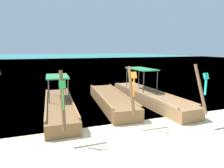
{
  "coord_description": "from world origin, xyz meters",
  "views": [
    {
      "loc": [
        -3.16,
        -5.77,
        3.09
      ],
      "look_at": [
        0.0,
        3.41,
        1.31
      ],
      "focal_mm": 30.95,
      "sensor_mm": 36.0,
      "label": 1
    }
  ],
  "objects": [
    {
      "name": "longtail_boat_green_ribbon",
      "position": [
        -2.64,
        3.7,
        0.33
      ],
      "size": [
        1.4,
        6.66,
        2.4
      ],
      "color": "brown",
      "rests_on": "ground"
    },
    {
      "name": "longtail_boat_turquoise_ribbon",
      "position": [
        2.38,
        3.83,
        0.35
      ],
      "size": [
        1.68,
        7.6,
        2.49
      ],
      "color": "olive",
      "rests_on": "ground"
    },
    {
      "name": "longtail_boat_orange_ribbon",
      "position": [
        0.14,
        3.98,
        0.31
      ],
      "size": [
        1.7,
        6.38,
        2.41
      ],
      "color": "brown",
      "rests_on": "ground"
    },
    {
      "name": "ground",
      "position": [
        0.0,
        0.0,
        0.0
      ],
      "size": [
        120.0,
        120.0,
        0.0
      ],
      "primitive_type": "plane",
      "color": "beige"
    },
    {
      "name": "sea_water",
      "position": [
        0.0,
        61.41,
        0.0
      ],
      "size": [
        120.0,
        120.0,
        0.0
      ],
      "primitive_type": "plane",
      "color": "teal",
      "rests_on": "ground"
    }
  ]
}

